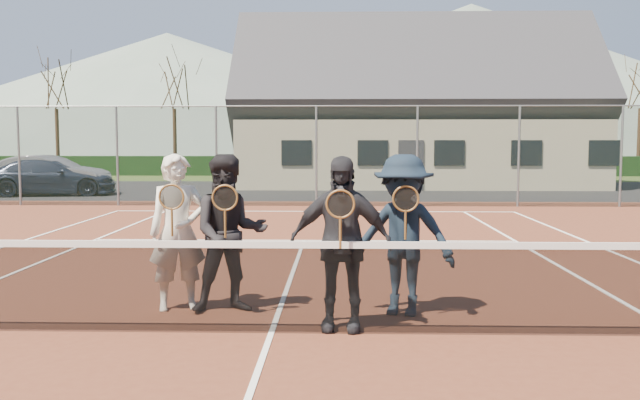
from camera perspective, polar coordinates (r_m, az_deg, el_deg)
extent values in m
plane|color=#334819|center=(26.79, 0.16, 0.79)|extent=(220.00, 220.00, 0.00)
cube|color=#562819|center=(7.02, -4.12, -11.21)|extent=(30.00, 30.00, 0.02)
cube|color=black|center=(27.19, -8.30, 0.81)|extent=(40.00, 12.00, 0.01)
cube|color=black|center=(38.74, 0.62, 2.90)|extent=(40.00, 1.20, 1.10)
cone|color=slate|center=(105.14, -12.66, 8.71)|extent=(110.00, 110.00, 18.00)
cone|color=slate|center=(103.92, 12.53, 9.87)|extent=(120.00, 120.00, 22.00)
imported|color=gray|center=(26.77, -21.90, 1.97)|extent=(4.39, 1.54, 1.44)
imported|color=#1C2438|center=(26.29, -21.72, 1.78)|extent=(4.76, 2.63, 1.30)
cube|color=white|center=(18.71, -0.48, -0.96)|extent=(10.97, 0.06, 0.01)
cube|color=white|center=(13.27, -1.35, -3.42)|extent=(8.23, 0.06, 0.01)
cube|color=white|center=(7.02, -4.12, -11.09)|extent=(0.06, 12.80, 0.01)
cube|color=black|center=(6.91, -4.14, -7.46)|extent=(11.60, 0.02, 0.88)
cube|color=white|center=(6.82, -4.16, -3.77)|extent=(11.60, 0.03, 0.07)
cylinder|color=slate|center=(22.42, -24.01, 3.37)|extent=(0.07, 0.07, 3.00)
cylinder|color=slate|center=(21.29, -16.70, 3.53)|extent=(0.07, 0.07, 3.00)
cylinder|color=slate|center=(20.55, -8.72, 3.64)|extent=(0.07, 0.07, 3.00)
cylinder|color=slate|center=(20.23, -0.31, 3.67)|extent=(0.07, 0.07, 3.00)
cylinder|color=slate|center=(20.35, 8.18, 3.63)|extent=(0.07, 0.07, 3.00)
cylinder|color=slate|center=(20.90, 16.39, 3.51)|extent=(0.07, 0.07, 3.00)
cylinder|color=slate|center=(21.86, 24.03, 3.34)|extent=(0.07, 0.07, 3.00)
cube|color=black|center=(20.23, -0.31, 3.67)|extent=(30.00, 0.03, 3.00)
cylinder|color=slate|center=(20.25, -0.31, 7.92)|extent=(30.00, 0.04, 0.04)
cube|color=beige|center=(30.89, 7.81, 3.90)|extent=(15.00, 8.00, 2.80)
pyramid|color=#2D2D33|center=(31.11, 7.90, 11.75)|extent=(15.60, 8.20, 4.10)
cube|color=#2D2D33|center=(26.85, 7.66, 2.89)|extent=(1.00, 0.06, 2.00)
cube|color=black|center=(26.75, -1.99, 3.99)|extent=(1.20, 0.06, 1.00)
cube|color=black|center=(26.73, 4.46, 3.98)|extent=(1.20, 0.06, 1.00)
cube|color=black|center=(27.04, 10.84, 3.92)|extent=(1.20, 0.06, 1.00)
cube|color=black|center=(27.68, 16.99, 3.81)|extent=(1.20, 0.06, 1.00)
cube|color=black|center=(28.62, 22.81, 3.67)|extent=(1.20, 0.06, 1.00)
cylinder|color=#392214|center=(43.07, -21.23, 4.60)|extent=(0.22, 0.22, 3.85)
cylinder|color=#331F12|center=(40.87, -12.12, 4.83)|extent=(0.22, 0.22, 3.85)
cylinder|color=#341F13|center=(39.73, 3.54, 4.93)|extent=(0.22, 0.22, 3.85)
cylinder|color=#3A2915|center=(41.29, 17.60, 4.71)|extent=(0.22, 0.22, 3.85)
cylinder|color=#3B2315|center=(43.32, 25.27, 4.47)|extent=(0.22, 0.22, 3.85)
imported|color=silver|center=(7.97, -11.87, -2.67)|extent=(0.76, 0.62, 1.80)
torus|color=brown|center=(7.66, -12.40, 0.25)|extent=(0.29, 0.02, 0.29)
cylinder|color=black|center=(7.66, -12.40, 0.25)|extent=(0.25, 0.00, 0.25)
cylinder|color=brown|center=(7.69, -12.36, -1.83)|extent=(0.03, 0.03, 0.32)
imported|color=black|center=(7.76, -7.64, -2.81)|extent=(1.01, 0.87, 1.80)
torus|color=brown|center=(7.44, -8.01, 0.19)|extent=(0.29, 0.02, 0.29)
cylinder|color=black|center=(7.44, -8.01, 0.19)|extent=(0.25, 0.00, 0.25)
cylinder|color=brown|center=(7.47, -7.99, -1.95)|extent=(0.03, 0.03, 0.32)
imported|color=black|center=(6.96, 1.72, -3.66)|extent=(1.09, 0.54, 1.80)
torus|color=brown|center=(6.64, 1.73, -0.35)|extent=(0.29, 0.02, 0.29)
cylinder|color=black|center=(6.64, 1.73, -0.35)|extent=(0.25, 0.00, 0.25)
cylinder|color=brown|center=(6.67, 1.72, -2.74)|extent=(0.03, 0.03, 0.32)
imported|color=black|center=(7.62, 7.00, -2.95)|extent=(1.30, 0.97, 1.80)
torus|color=brown|center=(7.31, 7.23, 0.10)|extent=(0.29, 0.02, 0.29)
cylinder|color=black|center=(7.31, 7.23, 0.10)|extent=(0.25, 0.00, 0.25)
cylinder|color=brown|center=(7.33, 7.21, -2.08)|extent=(0.03, 0.03, 0.32)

